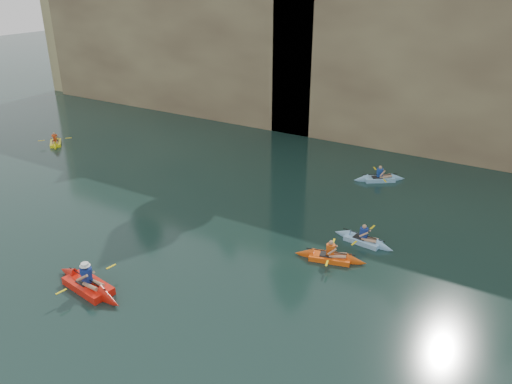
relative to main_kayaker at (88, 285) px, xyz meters
The scene contains 11 objects.
ground 6.02m from the main_kayaker, ahead, with size 160.00×160.00×0.00m, color black.
cliff 30.75m from the main_kayaker, 78.54° to the left, with size 70.00×16.00×12.00m, color tan.
cliff_slab_west 26.73m from the main_kayaker, 122.24° to the left, with size 26.00×2.40×10.56m, color #9D8D5F.
cliff_slab_center 24.23m from the main_kayaker, 70.18° to the left, with size 24.00×2.40×11.40m, color #9D8D5F.
sea_cave_west 24.73m from the main_kayaker, 119.11° to the left, with size 4.50×1.00×4.00m, color black.
sea_cave_center 21.68m from the main_kayaker, 84.69° to the left, with size 3.50×1.00×3.20m, color black.
main_kayaker is the anchor object (origin of this frame).
kayaker_orange 9.56m from the main_kayaker, 43.60° to the left, with size 3.05×2.19×1.13m.
kayaker_ltblue_near 11.51m from the main_kayaker, 48.76° to the left, with size 2.86×2.20×1.11m.
kayaker_yellow 18.40m from the main_kayaker, 144.91° to the left, with size 2.44×2.20×1.08m.
kayaker_ltblue_mid 16.90m from the main_kayaker, 69.45° to the left, with size 2.81×2.29×1.13m.
Camera 1 is at (7.42, -9.67, 10.98)m, focal length 35.00 mm.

